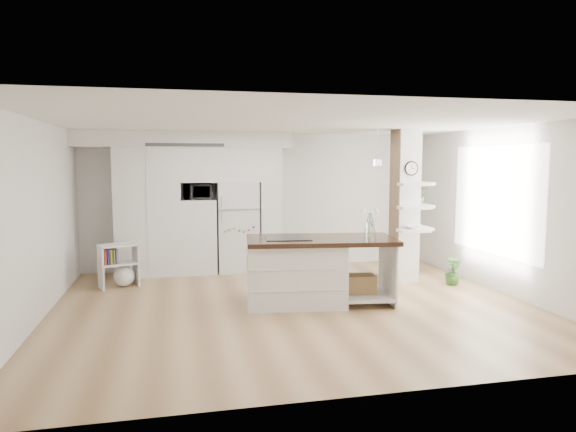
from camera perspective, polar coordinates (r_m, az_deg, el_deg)
The scene contains 14 objects.
floor at distance 7.73m, azimuth 0.75°, elevation -9.98°, with size 7.00×6.00×0.01m, color tan.
room at distance 7.44m, azimuth 0.77°, elevation 3.90°, with size 7.04×6.04×2.72m.
cabinet_wall at distance 9.93m, azimuth -10.98°, elevation 2.30°, with size 4.00×0.71×2.70m.
refrigerator at distance 10.07m, azimuth -5.65°, elevation -1.18°, with size 0.78×0.69×1.75m.
column at distance 9.34m, azimuth 13.50°, elevation 1.07°, with size 0.69×0.90×2.70m.
window at distance 9.16m, azimuth 22.02°, elevation 1.63°, with size 2.40×2.40×0.00m, color white.
pendant_light at distance 8.13m, azimuth 12.34°, elevation 5.81°, with size 0.12×0.12×0.10m, color white.
kitchen_island at distance 7.76m, azimuth 1.75°, elevation -5.98°, with size 2.33×1.32×1.57m.
bookshelf at distance 9.27m, azimuth -18.12°, elevation -5.54°, with size 0.71×0.56×0.74m.
floor_plant_a at distance 9.42m, azimuth 17.90°, elevation -5.92°, with size 0.25×0.20×0.46m, color #326829.
floor_plant_b at distance 9.44m, azimuth 17.82°, elevation -5.86°, with size 0.26×0.26×0.47m, color #326829.
microwave at distance 9.88m, azimuth -9.97°, elevation 2.68°, with size 0.54×0.37×0.30m, color #2D2D2D.
shelf_plant at distance 9.59m, azimuth 14.44°, elevation 2.21°, with size 0.27×0.23×0.30m, color #326829.
decor_bowl at distance 9.13m, azimuth 13.64°, elevation -1.25°, with size 0.22×0.22×0.05m, color white.
Camera 1 is at (-1.70, -7.24, 2.13)m, focal length 32.00 mm.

